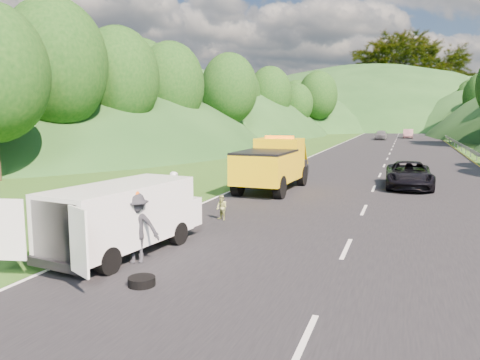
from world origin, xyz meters
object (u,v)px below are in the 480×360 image
at_px(tow_truck, 273,164).
at_px(suitcase, 131,209).
at_px(passing_suv, 408,188).
at_px(spare_tire, 142,286).
at_px(white_van, 125,215).
at_px(worker, 137,263).
at_px(child, 222,221).
at_px(woman, 176,221).

bearing_deg(tow_truck, suitcase, -111.28).
bearing_deg(passing_suv, tow_truck, -156.69).
bearing_deg(passing_suv, suitcase, -134.10).
bearing_deg(spare_tire, white_van, 130.64).
distance_m(suitcase, passing_suv, 15.15).
distance_m(white_van, worker, 1.49).
height_order(suitcase, spare_tire, suitcase).
xyz_separation_m(child, worker, (-0.26, -5.44, 0.00)).
bearing_deg(worker, spare_tire, -79.71).
distance_m(white_van, passing_suv, 17.26).
relative_size(tow_truck, spare_tire, 10.47).
bearing_deg(tow_truck, woman, -98.96).
bearing_deg(passing_suv, spare_tire, -110.70).
bearing_deg(white_van, woman, 105.37).
bearing_deg(spare_tire, child, 96.37).
xyz_separation_m(white_van, worker, (0.75, -0.62, -1.14)).
xyz_separation_m(tow_truck, woman, (-1.47, -8.03, -1.37)).
height_order(child, suitcase, suitcase).
relative_size(tow_truck, white_van, 1.11).
distance_m(tow_truck, passing_suv, 7.56).
distance_m(white_van, suitcase, 4.92).
relative_size(worker, passing_suv, 0.37).
bearing_deg(passing_suv, child, -124.14).
bearing_deg(woman, white_van, -160.49).
height_order(white_van, suitcase, white_van).
relative_size(child, worker, 0.50).
relative_size(tow_truck, worker, 3.52).
height_order(tow_truck, worker, tow_truck).
distance_m(worker, spare_tire, 1.79).
relative_size(woman, passing_suv, 0.36).
bearing_deg(woman, spare_tire, -147.75).
bearing_deg(tow_truck, child, -87.70).
xyz_separation_m(tow_truck, white_van, (-0.89, -12.24, -0.23)).
bearing_deg(tow_truck, white_van, -92.75).
distance_m(tow_truck, white_van, 12.28).
distance_m(white_van, woman, 4.40).
height_order(woman, suitcase, woman).
xyz_separation_m(tow_truck, passing_suv, (6.71, 3.22, -1.37)).
bearing_deg(passing_suv, white_van, -118.52).
bearing_deg(white_van, passing_suv, 71.38).
distance_m(spare_tire, passing_suv, 18.47).
bearing_deg(child, worker, -65.52).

